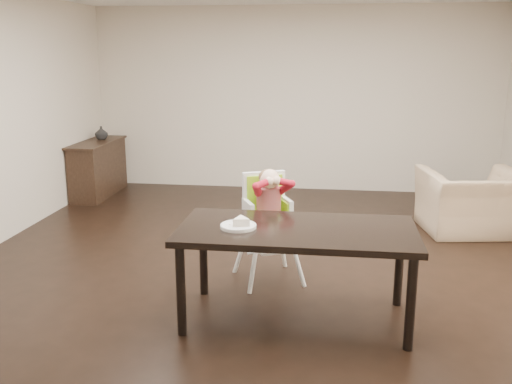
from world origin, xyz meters
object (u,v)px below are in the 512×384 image
Objects in this scene: armchair at (473,192)px; sideboard at (98,168)px; dining_table at (297,238)px; high_chair at (268,202)px.

sideboard is (-4.98, 1.11, -0.08)m from armchair.
armchair is 0.88× the size of sideboard.
sideboard is (-3.11, 3.59, -0.27)m from dining_table.
high_chair reaches higher than sideboard.
sideboard is at bearing 110.48° from high_chair.
high_chair is at bearing 28.44° from armchair.
sideboard is (-2.80, 2.80, -0.34)m from high_chair.
armchair reaches higher than sideboard.
dining_table is 1.43× the size of sideboard.
high_chair is 3.98m from sideboard.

